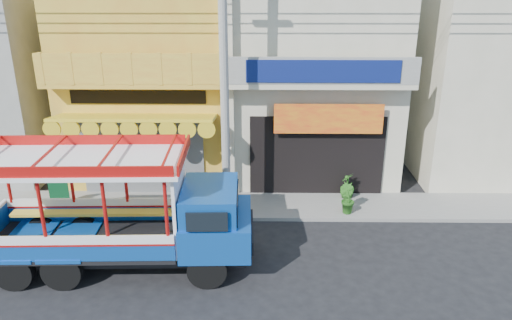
{
  "coord_description": "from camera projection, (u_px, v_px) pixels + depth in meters",
  "views": [
    {
      "loc": [
        0.13,
        -11.13,
        7.45
      ],
      "look_at": [
        -0.06,
        2.5,
        2.28
      ],
      "focal_mm": 35.0,
      "sensor_mm": 36.0,
      "label": 1
    }
  ],
  "objects": [
    {
      "name": "filler_building_right",
      "position": [
        494.0,
        73.0,
        19.07
      ],
      "size": [
        6.0,
        6.0,
        7.6
      ],
      "primitive_type": "cube",
      "color": "#BAB599",
      "rests_on": "ground"
    },
    {
      "name": "potted_plant_c",
      "position": [
        347.0,
        186.0,
        17.1
      ],
      "size": [
        0.66,
        0.66,
        0.88
      ],
      "primitive_type": "imported",
      "rotation": [
        0.0,
        0.0,
        4.26
      ],
      "color": "#225518",
      "rests_on": "sidewalk"
    },
    {
      "name": "potted_plant_b",
      "position": [
        347.0,
        199.0,
        16.02
      ],
      "size": [
        0.65,
        0.67,
        0.95
      ],
      "primitive_type": "imported",
      "rotation": [
        0.0,
        0.0,
        2.22
      ],
      "color": "#225518",
      "rests_on": "sidewalk"
    },
    {
      "name": "green_sign",
      "position": [
        60.0,
        195.0,
        16.47
      ],
      "size": [
        0.6,
        0.44,
        0.93
      ],
      "color": "black",
      "rests_on": "sidewalk"
    },
    {
      "name": "sidewalk",
      "position": [
        258.0,
        206.0,
        16.77
      ],
      "size": [
        30.0,
        2.0,
        0.12
      ],
      "primitive_type": "cube",
      "color": "slate",
      "rests_on": "ground"
    },
    {
      "name": "shophouse_left",
      "position": [
        155.0,
        64.0,
        19.09
      ],
      "size": [
        6.0,
        7.5,
        8.24
      ],
      "color": "gold",
      "rests_on": "ground"
    },
    {
      "name": "ground",
      "position": [
        257.0,
        275.0,
        13.05
      ],
      "size": [
        90.0,
        90.0,
        0.0
      ],
      "primitive_type": "plane",
      "color": "black",
      "rests_on": "ground"
    },
    {
      "name": "utility_pole",
      "position": [
        229.0,
        61.0,
        14.36
      ],
      "size": [
        28.0,
        0.26,
        9.0
      ],
      "color": "gray",
      "rests_on": "ground"
    },
    {
      "name": "songthaew_truck",
      "position": [
        135.0,
        213.0,
        12.86
      ],
      "size": [
        7.25,
        2.62,
        3.35
      ],
      "color": "black",
      "rests_on": "ground"
    },
    {
      "name": "shophouse_right",
      "position": [
        312.0,
        65.0,
        19.01
      ],
      "size": [
        6.0,
        6.75,
        8.24
      ],
      "color": "#BAB599",
      "rests_on": "ground"
    },
    {
      "name": "party_pilaster",
      "position": [
        228.0,
        85.0,
        16.18
      ],
      "size": [
        0.35,
        0.3,
        8.0
      ],
      "primitive_type": "cube",
      "color": "#BAB599",
      "rests_on": "ground"
    }
  ]
}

